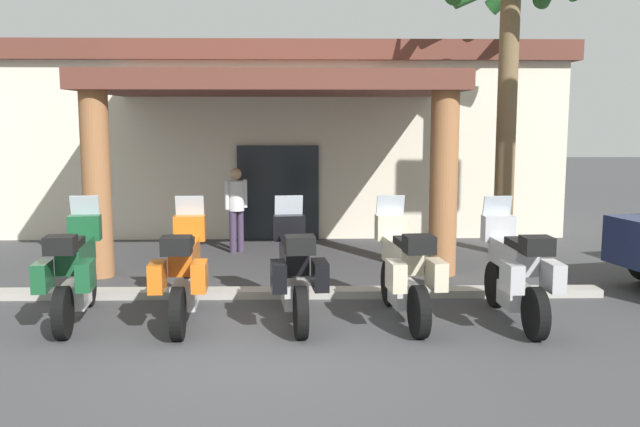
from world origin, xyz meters
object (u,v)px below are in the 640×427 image
Objects in this scene: motorcycle_orange at (184,271)px; motorcycle_silver at (516,271)px; palm_tree_near_portico at (510,24)px; motorcycle_black at (295,270)px; motorcycle_green at (74,270)px; motorcycle_cream at (404,270)px; motel_building at (281,136)px; pedestrian at (236,204)px.

motorcycle_orange and motorcycle_silver have the same top height.
motorcycle_silver is (4.39, -0.09, 0.00)m from motorcycle_orange.
motorcycle_black is at bearing -131.23° from palm_tree_near_portico.
palm_tree_near_portico is at bearing -62.86° from motorcycle_green.
motorcycle_cream is 1.00× the size of motorcycle_silver.
motorcycle_green is at bearing 84.39° from motorcycle_orange.
motorcycle_black is (0.49, -9.12, -1.55)m from motel_building.
pedestrian is (-4.18, 5.03, 0.29)m from motorcycle_silver.
motorcycle_green is 0.36× the size of palm_tree_near_portico.
motorcycle_cream is (1.95, -9.12, -1.55)m from motel_building.
pedestrian is 0.28× the size of palm_tree_near_portico.
motel_building is at bearing 129.52° from pedestrian.
motorcycle_cream is at bearing -119.40° from palm_tree_near_portico.
motorcycle_green is 1.46m from motorcycle_orange.
pedestrian is (0.21, 4.94, 0.29)m from motorcycle_orange.
palm_tree_near_portico is (4.59, -4.44, 2.26)m from motel_building.
motorcycle_silver is at bearing -98.59° from motorcycle_black.
motorcycle_cream is 1.29× the size of pedestrian.
palm_tree_near_portico is at bearing -52.99° from motorcycle_orange.
palm_tree_near_portico is at bearing -47.67° from motorcycle_black.
motorcycle_orange is 8.21m from palm_tree_near_portico.
motel_building is 9.96m from motorcycle_silver.
motorcycle_orange is at bearing 83.90° from motorcycle_cream.
motorcycle_green and motorcycle_cream have the same top height.
pedestrian is at bearing 7.87° from motorcycle_black.
motorcycle_silver is at bearing -100.79° from motorcycle_cream.
motorcycle_silver is at bearing -94.36° from motorcycle_orange.
motel_building is 6.04× the size of motorcycle_green.
motorcycle_cream is (4.39, -0.04, 0.00)m from motorcycle_green.
motorcycle_orange and motorcycle_black have the same top height.
motorcycle_black is 1.46m from motorcycle_cream.
motorcycle_green is at bearing -105.49° from motel_building.
palm_tree_near_portico is (4.10, 4.68, 3.80)m from motorcycle_black.
motorcycle_green is at bearing -146.61° from palm_tree_near_portico.
motorcycle_orange is (1.46, -0.06, 0.00)m from motorcycle_green.
motorcycle_black is (2.93, -0.05, 0.00)m from motorcycle_green.
motel_building is 6.04× the size of motorcycle_silver.
motel_building is 6.05× the size of motorcycle_black.
pedestrian is at bearing -100.81° from motel_building.
motel_building is 6.04× the size of motorcycle_orange.
motorcycle_silver is (5.85, -0.16, 0.00)m from motorcycle_green.
motel_building reaches higher than motorcycle_cream.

